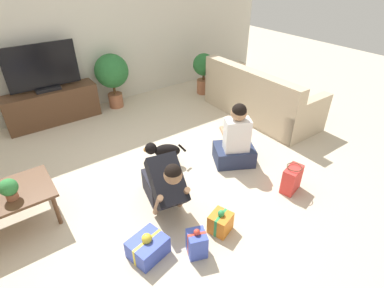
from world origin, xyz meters
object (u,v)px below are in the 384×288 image
(potted_plant_corner_right, at_px, (204,69))
(potted_plant_back_right, at_px, (112,73))
(sofa_right, at_px, (259,99))
(tv_console, at_px, (53,106))
(gift_box_c, at_px, (148,247))
(person_kneeling, at_px, (164,183))
(tv, at_px, (43,70))
(coffee_table, at_px, (4,199))
(gift_box_b, at_px, (197,243))
(gift_bag_a, at_px, (292,179))
(tabletop_plant, at_px, (9,189))
(dog, at_px, (163,151))
(person_sitting, at_px, (235,142))
(gift_box_a, at_px, (220,222))

(potted_plant_corner_right, distance_m, potted_plant_back_right, 1.78)
(sofa_right, relative_size, tv_console, 1.40)
(gift_box_c, bearing_deg, person_kneeling, 43.93)
(tv, bearing_deg, tv_console, 180.00)
(coffee_table, height_order, potted_plant_corner_right, potted_plant_corner_right)
(tv_console, height_order, potted_plant_corner_right, potted_plant_corner_right)
(coffee_table, distance_m, tv_console, 2.38)
(coffee_table, height_order, tv, tv)
(potted_plant_corner_right, relative_size, gift_box_b, 2.54)
(sofa_right, relative_size, person_kneeling, 2.44)
(potted_plant_corner_right, distance_m, gift_bag_a, 3.17)
(tv_console, bearing_deg, gift_box_b, -84.36)
(person_kneeling, bearing_deg, tabletop_plant, 168.38)
(potted_plant_corner_right, distance_m, gift_box_c, 4.01)
(coffee_table, distance_m, tabletop_plant, 0.22)
(potted_plant_back_right, height_order, dog, potted_plant_back_right)
(gift_bag_a, relative_size, tabletop_plant, 1.56)
(person_kneeling, height_order, person_sitting, person_sitting)
(tv, relative_size, gift_box_c, 2.79)
(tv_console, relative_size, potted_plant_back_right, 1.49)
(potted_plant_corner_right, bearing_deg, person_sitting, -117.95)
(person_kneeling, xyz_separation_m, gift_box_b, (-0.08, -0.71, -0.21))
(tv_console, bearing_deg, gift_bag_a, -62.53)
(potted_plant_corner_right, height_order, gift_box_b, potted_plant_corner_right)
(tv_console, bearing_deg, person_kneeling, -81.32)
(tv, height_order, potted_plant_back_right, tv)
(gift_box_a, bearing_deg, tabletop_plant, 143.43)
(potted_plant_corner_right, distance_m, dog, 2.57)
(person_kneeling, relative_size, gift_box_a, 3.05)
(dog, relative_size, gift_box_c, 1.27)
(person_kneeling, distance_m, tabletop_plant, 1.49)
(coffee_table, bearing_deg, gift_box_b, -45.94)
(person_kneeling, distance_m, gift_box_b, 0.74)
(gift_box_a, height_order, gift_box_c, gift_box_a)
(potted_plant_back_right, bearing_deg, tv, 177.35)
(dog, relative_size, gift_bag_a, 1.42)
(person_kneeling, height_order, gift_bag_a, person_kneeling)
(person_kneeling, relative_size, dog, 1.69)
(tabletop_plant, bearing_deg, gift_box_b, -45.53)
(potted_plant_back_right, bearing_deg, gift_box_a, -96.11)
(gift_box_c, bearing_deg, tv_console, 89.45)
(gift_box_a, bearing_deg, dog, 84.51)
(gift_box_a, bearing_deg, potted_plant_corner_right, 55.03)
(gift_bag_a, bearing_deg, sofa_right, 54.98)
(potted_plant_back_right, relative_size, gift_box_c, 2.53)
(gift_bag_a, bearing_deg, gift_box_a, 179.25)
(dog, height_order, tabletop_plant, tabletop_plant)
(person_sitting, bearing_deg, potted_plant_corner_right, -89.77)
(person_sitting, bearing_deg, coffee_table, 17.16)
(tv, xyz_separation_m, person_kneeling, (0.43, -2.84, -0.56))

